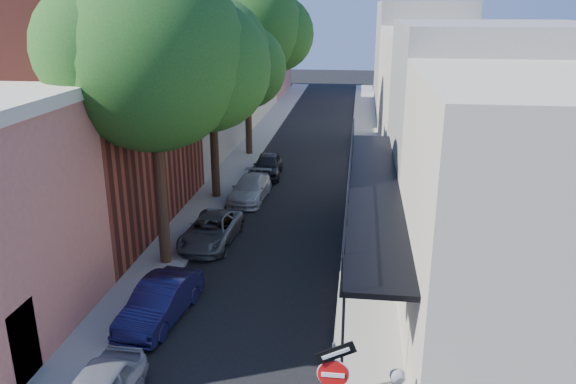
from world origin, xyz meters
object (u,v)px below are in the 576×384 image
(parked_car_c, at_px, (211,230))
(parked_car_d, at_px, (250,189))
(oak_far, at_px, (254,28))
(parked_car_b, at_px, (160,302))
(oak_near, at_px, (165,58))
(oak_mid, at_px, (220,61))
(sign_post, at_px, (333,378))
(parked_car_e, at_px, (268,165))

(parked_car_c, xyz_separation_m, parked_car_d, (0.56, 5.76, 0.01))
(oak_far, distance_m, parked_car_b, 22.58)
(oak_near, relative_size, oak_mid, 1.12)
(oak_near, xyz_separation_m, oak_mid, (-0.05, 7.97, -0.82))
(parked_car_b, height_order, parked_car_d, parked_car_b)
(oak_mid, xyz_separation_m, oak_far, (0.06, 9.04, 1.20))
(oak_near, xyz_separation_m, parked_car_d, (1.39, 7.67, -7.28))
(oak_mid, bearing_deg, sign_post, -69.14)
(parked_car_b, bearing_deg, parked_car_d, 94.25)
(oak_mid, xyz_separation_m, parked_car_d, (1.44, -0.30, -6.45))
(oak_near, bearing_deg, sign_post, -54.91)
(sign_post, height_order, parked_car_d, sign_post)
(oak_far, relative_size, parked_car_b, 3.00)
(oak_mid, distance_m, parked_car_c, 8.90)
(parked_car_b, relative_size, parked_car_d, 0.96)
(oak_far, height_order, parked_car_c, oak_far)
(parked_car_c, bearing_deg, oak_mid, 100.91)
(oak_near, relative_size, parked_car_b, 2.88)
(sign_post, distance_m, parked_car_e, 21.88)
(oak_far, distance_m, parked_car_e, 9.24)
(sign_post, bearing_deg, oak_far, 103.91)
(oak_far, distance_m, parked_car_c, 16.95)
(sign_post, height_order, oak_far, oak_far)
(parked_car_b, bearing_deg, oak_far, 99.27)
(oak_near, distance_m, parked_car_d, 10.66)
(oak_near, xyz_separation_m, parked_car_b, (0.77, -4.24, -7.22))
(sign_post, bearing_deg, parked_car_b, 138.78)
(parked_car_e, bearing_deg, oak_mid, -116.37)
(parked_car_c, relative_size, parked_car_d, 1.03)
(sign_post, xyz_separation_m, parked_car_c, (-5.69, 11.20, -1.44))
(parked_car_e, bearing_deg, parked_car_b, -96.85)
(parked_car_b, height_order, parked_car_c, parked_car_b)
(oak_near, distance_m, parked_car_c, 7.58)
(oak_near, distance_m, parked_car_e, 14.09)
(parked_car_c, height_order, parked_car_e, parked_car_e)
(parked_car_c, distance_m, parked_car_d, 5.79)
(parked_car_c, distance_m, parked_car_e, 10.11)
(parked_car_b, distance_m, parked_car_e, 16.26)
(parked_car_d, bearing_deg, sign_post, -70.15)
(parked_car_e, bearing_deg, oak_near, -101.53)
(oak_mid, relative_size, parked_car_d, 2.45)
(parked_car_c, bearing_deg, parked_car_d, 87.10)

